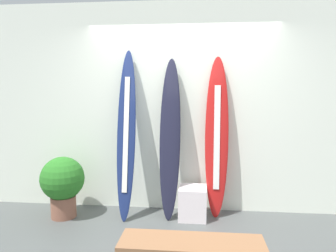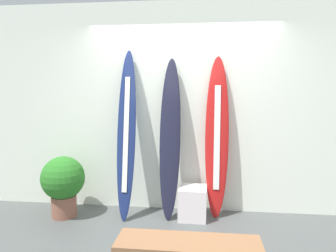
% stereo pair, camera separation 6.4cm
% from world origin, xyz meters
% --- Properties ---
extents(wall_back, '(7.20, 0.20, 2.80)m').
position_xyz_m(wall_back, '(0.00, 1.30, 1.40)').
color(wall_back, white).
rests_on(wall_back, ground).
extents(surfboard_navy, '(0.25, 0.52, 2.16)m').
position_xyz_m(surfboard_navy, '(-0.70, 0.91, 1.06)').
color(surfboard_navy, navy).
rests_on(surfboard_navy, ground).
extents(surfboard_charcoal, '(0.28, 0.43, 2.05)m').
position_xyz_m(surfboard_charcoal, '(-0.14, 0.95, 1.02)').
color(surfboard_charcoal, '#1C1C2F').
rests_on(surfboard_charcoal, ground).
extents(surfboard_crimson, '(0.31, 0.29, 2.07)m').
position_xyz_m(surfboard_crimson, '(0.46, 1.03, 1.02)').
color(surfboard_crimson, red).
rests_on(surfboard_crimson, ground).
extents(display_block_left, '(0.36, 0.36, 0.41)m').
position_xyz_m(display_block_left, '(0.16, 0.89, 0.20)').
color(display_block_left, white).
rests_on(display_block_left, ground).
extents(potted_plant, '(0.56, 0.56, 0.79)m').
position_xyz_m(potted_plant, '(-1.51, 0.77, 0.46)').
color(potted_plant, brown).
rests_on(potted_plant, ground).
extents(bench, '(1.13, 0.34, 0.47)m').
position_xyz_m(bench, '(0.18, -0.65, 0.42)').
color(bench, '#8C5E3D').
rests_on(bench, ground).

